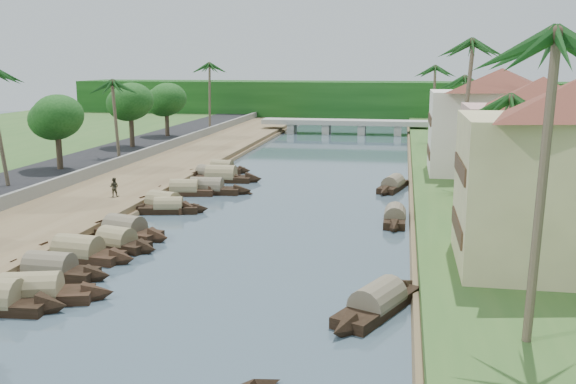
# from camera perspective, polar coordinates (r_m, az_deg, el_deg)

# --- Properties ---
(ground) EXTENTS (220.00, 220.00, 0.00)m
(ground) POSITION_cam_1_polar(r_m,az_deg,el_deg) (39.88, -4.67, -5.98)
(ground) COLOR #3C4F5A
(ground) RESTS_ON ground
(left_bank) EXTENTS (10.00, 180.00, 0.80)m
(left_bank) POSITION_cam_1_polar(r_m,az_deg,el_deg) (63.44, -14.08, 0.63)
(left_bank) COLOR brown
(left_bank) RESTS_ON ground
(right_bank) EXTENTS (16.00, 180.00, 1.20)m
(right_bank) POSITION_cam_1_polar(r_m,az_deg,el_deg) (58.57, 18.94, -0.33)
(right_bank) COLOR #2D5421
(right_bank) RESTS_ON ground
(road) EXTENTS (8.00, 180.00, 1.40)m
(road) POSITION_cam_1_polar(r_m,az_deg,el_deg) (67.30, -20.71, 1.10)
(road) COLOR black
(road) RESTS_ON ground
(retaining_wall) EXTENTS (0.40, 180.00, 1.10)m
(retaining_wall) POSITION_cam_1_polar(r_m,az_deg,el_deg) (65.10, -17.49, 1.57)
(retaining_wall) COLOR gray
(retaining_wall) RESTS_ON left_bank
(treeline) EXTENTS (120.00, 14.00, 8.00)m
(treeline) POSITION_cam_1_polar(r_m,az_deg,el_deg) (137.33, 6.12, 8.07)
(treeline) COLOR #113B10
(treeline) RESTS_ON ground
(bridge) EXTENTS (28.00, 4.00, 2.40)m
(bridge) POSITION_cam_1_polar(r_m,az_deg,el_deg) (109.67, 5.02, 6.06)
(bridge) COLOR #9B9B91
(bridge) RESTS_ON ground
(building_mid) EXTENTS (14.11, 14.11, 9.70)m
(building_mid) POSITION_cam_1_polar(r_m,az_deg,el_deg) (52.06, 21.38, 4.28)
(building_mid) COLOR #DBA69B
(building_mid) RESTS_ON right_bank
(building_far) EXTENTS (15.59, 15.59, 10.20)m
(building_far) POSITION_cam_1_polar(r_m,az_deg,el_deg) (65.62, 18.24, 6.03)
(building_far) COLOR white
(building_far) RESTS_ON right_bank
(building_distant) EXTENTS (12.62, 12.62, 9.20)m
(building_distant) POSITION_cam_1_polar(r_m,az_deg,el_deg) (85.56, 17.09, 6.90)
(building_distant) COLOR beige
(building_distant) RESTS_ON right_bank
(sampan_2) EXTENTS (8.53, 3.93, 2.21)m
(sampan_2) POSITION_cam_1_polar(r_m,az_deg,el_deg) (35.35, -21.81, -8.39)
(sampan_2) COLOR black
(sampan_2) RESTS_ON ground
(sampan_3) EXTENTS (7.68, 1.96, 2.08)m
(sampan_3) POSITION_cam_1_polar(r_m,az_deg,el_deg) (38.85, -20.39, -6.52)
(sampan_3) COLOR black
(sampan_3) RESTS_ON ground
(sampan_4) EXTENTS (8.05, 2.48, 2.25)m
(sampan_4) POSITION_cam_1_polar(r_m,az_deg,el_deg) (41.62, -18.15, -5.18)
(sampan_4) COLOR black
(sampan_4) RESTS_ON ground
(sampan_5) EXTENTS (6.51, 3.14, 2.05)m
(sampan_5) POSITION_cam_1_polar(r_m,az_deg,el_deg) (43.29, -14.99, -4.37)
(sampan_5) COLOR black
(sampan_5) RESTS_ON ground
(sampan_6) EXTENTS (7.72, 3.70, 2.25)m
(sampan_6) POSITION_cam_1_polar(r_m,az_deg,el_deg) (46.05, -14.30, -3.38)
(sampan_6) COLOR black
(sampan_6) RESTS_ON ground
(sampan_7) EXTENTS (6.71, 2.70, 1.81)m
(sampan_7) POSITION_cam_1_polar(r_m,az_deg,el_deg) (52.56, -10.55, -1.41)
(sampan_7) COLOR black
(sampan_7) RESTS_ON ground
(sampan_8) EXTENTS (7.33, 3.78, 2.22)m
(sampan_8) POSITION_cam_1_polar(r_m,az_deg,el_deg) (53.84, -11.03, -1.11)
(sampan_8) COLOR black
(sampan_8) RESTS_ON ground
(sampan_9) EXTENTS (8.72, 2.20, 2.19)m
(sampan_9) POSITION_cam_1_polar(r_m,az_deg,el_deg) (59.87, -7.24, 0.27)
(sampan_9) COLOR black
(sampan_9) RESTS_ON ground
(sampan_10) EXTENTS (7.61, 2.77, 2.08)m
(sampan_10) POSITION_cam_1_polar(r_m,az_deg,el_deg) (59.46, -9.18, 0.14)
(sampan_10) COLOR black
(sampan_10) RESTS_ON ground
(sampan_11) EXTENTS (8.79, 2.39, 2.47)m
(sampan_11) POSITION_cam_1_polar(r_m,az_deg,el_deg) (65.81, -5.96, 1.32)
(sampan_11) COLOR black
(sampan_11) RESTS_ON ground
(sampan_12) EXTENTS (8.72, 4.53, 2.09)m
(sampan_12) POSITION_cam_1_polar(r_m,az_deg,el_deg) (67.10, -6.82, 1.49)
(sampan_12) COLOR black
(sampan_12) RESTS_ON ground
(sampan_13) EXTENTS (6.93, 2.10, 1.92)m
(sampan_13) POSITION_cam_1_polar(r_m,az_deg,el_deg) (71.24, -5.89, 2.08)
(sampan_13) COLOR black
(sampan_13) RESTS_ON ground
(sampan_14) EXTENTS (5.05, 8.56, 2.11)m
(sampan_14) POSITION_cam_1_polar(r_m,az_deg,el_deg) (31.91, 7.97, -9.80)
(sampan_14) COLOR black
(sampan_14) RESTS_ON ground
(sampan_15) EXTENTS (1.67, 7.00, 1.92)m
(sampan_15) POSITION_cam_1_polar(r_m,az_deg,el_deg) (49.22, 9.48, -2.24)
(sampan_15) COLOR black
(sampan_15) RESTS_ON ground
(sampan_16) EXTENTS (3.38, 8.01, 1.96)m
(sampan_16) POSITION_cam_1_polar(r_m,az_deg,el_deg) (61.99, 9.31, 0.59)
(sampan_16) COLOR black
(sampan_16) RESTS_ON ground
(canoe_1) EXTENTS (5.18, 3.40, 0.88)m
(canoe_1) POSITION_cam_1_polar(r_m,az_deg,el_deg) (42.05, -15.31, -5.29)
(canoe_1) COLOR black
(canoe_1) RESTS_ON ground
(canoe_2) EXTENTS (4.90, 2.93, 0.74)m
(canoe_2) POSITION_cam_1_polar(r_m,az_deg,el_deg) (60.44, -4.99, 0.12)
(canoe_2) COLOR black
(canoe_2) RESTS_ON ground
(palm_0) EXTENTS (3.20, 3.20, 13.29)m
(palm_0) POSITION_cam_1_polar(r_m,az_deg,el_deg) (25.31, 22.36, 12.22)
(palm_0) COLOR brown
(palm_0) RESTS_ON ground
(palm_1) EXTENTS (3.20, 3.20, 10.05)m
(palm_1) POSITION_cam_1_polar(r_m,az_deg,el_deg) (43.14, 18.49, 7.67)
(palm_1) COLOR brown
(palm_1) RESTS_ON ground
(palm_2) EXTENTS (3.20, 3.20, 14.04)m
(palm_2) POSITION_cam_1_polar(r_m,az_deg,el_deg) (58.16, 15.61, 12.44)
(palm_2) COLOR brown
(palm_2) RESTS_ON ground
(palm_3) EXTENTS (3.20, 3.20, 10.58)m
(palm_3) POSITION_cam_1_polar(r_m,az_deg,el_deg) (75.91, 15.03, 9.64)
(palm_3) COLOR brown
(palm_3) RESTS_ON ground
(palm_6) EXTENTS (3.20, 3.20, 9.95)m
(palm_6) POSITION_cam_1_polar(r_m,az_deg,el_deg) (75.02, -15.16, 9.29)
(palm_6) COLOR brown
(palm_6) RESTS_ON ground
(palm_7) EXTENTS (3.20, 3.20, 11.65)m
(palm_7) POSITION_cam_1_polar(r_m,az_deg,el_deg) (91.22, 13.01, 10.61)
(palm_7) COLOR brown
(palm_7) RESTS_ON ground
(palm_8) EXTENTS (3.20, 3.20, 11.83)m
(palm_8) POSITION_cam_1_polar(r_m,az_deg,el_deg) (103.02, -7.08, 11.08)
(palm_8) COLOR brown
(palm_8) RESTS_ON ground
(tree_3) EXTENTS (5.01, 5.01, 7.22)m
(tree_3) POSITION_cam_1_polar(r_m,az_deg,el_deg) (67.98, -19.86, 6.18)
(tree_3) COLOR #4B3D2B
(tree_3) RESTS_ON ground
(tree_4) EXTENTS (5.35, 5.35, 7.85)m
(tree_4) POSITION_cam_1_polar(r_m,az_deg,el_deg) (83.67, -13.84, 7.72)
(tree_4) COLOR #4B3D2B
(tree_4) RESTS_ON ground
(tree_5) EXTENTS (5.38, 5.38, 7.43)m
(tree_5) POSITION_cam_1_polar(r_m,az_deg,el_deg) (95.19, -10.77, 8.01)
(tree_5) COLOR #4B3D2B
(tree_5) RESTS_ON ground
(tree_6) EXTENTS (4.80, 4.80, 7.71)m
(tree_6) POSITION_cam_1_polar(r_m,az_deg,el_deg) (70.14, 21.93, 6.47)
(tree_6) COLOR #4B3D2B
(tree_6) RESTS_ON ground
(person_far) EXTENTS (0.83, 0.67, 1.63)m
(person_far) POSITION_cam_1_polar(r_m,az_deg,el_deg) (55.92, -15.20, 0.42)
(person_far) COLOR #323123
(person_far) RESTS_ON left_bank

